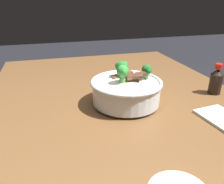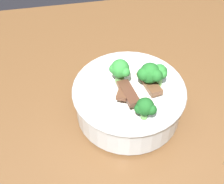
{
  "view_description": "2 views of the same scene",
  "coord_description": "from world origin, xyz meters",
  "views": [
    {
      "loc": [
        0.65,
        -0.21,
        1.08
      ],
      "look_at": [
        -0.02,
        -0.02,
        0.78
      ],
      "focal_mm": 36.56,
      "sensor_mm": 36.0,
      "label": 1
    },
    {
      "loc": [
        0.12,
        0.44,
        1.3
      ],
      "look_at": [
        0.04,
        -0.03,
        0.78
      ],
      "focal_mm": 52.27,
      "sensor_mm": 36.0,
      "label": 2
    }
  ],
  "objects": [
    {
      "name": "dining_table",
      "position": [
        0.0,
        0.0,
        0.62
      ],
      "size": [
        1.27,
        0.88,
        0.75
      ],
      "color": "brown",
      "rests_on": "ground"
    },
    {
      "name": "rice_bowl",
      "position": [
        0.01,
        0.01,
        0.8
      ],
      "size": [
        0.23,
        0.23,
        0.14
      ],
      "color": "silver",
      "rests_on": "dining_table"
    },
    {
      "name": "chopsticks_pair",
      "position": [
        -0.24,
        0.13,
        0.75
      ],
      "size": [
        0.19,
        0.11,
        0.01
      ],
      "color": "tan",
      "rests_on": "dining_table"
    },
    {
      "name": "soy_sauce_bottle",
      "position": [
        0.01,
        0.35,
        0.8
      ],
      "size": [
        0.04,
        0.04,
        0.11
      ],
      "color": "black",
      "rests_on": "dining_table"
    }
  ]
}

